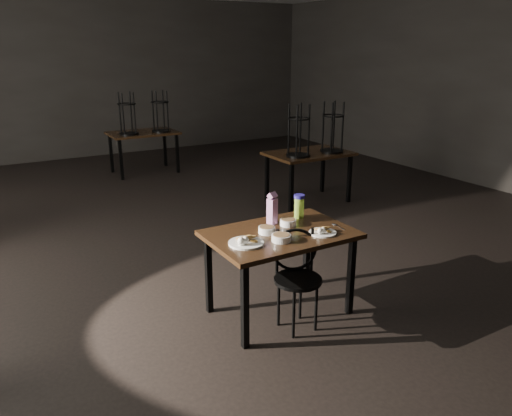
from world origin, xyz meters
TOP-DOWN VIEW (x-y plane):
  - room at (-0.06, 0.01)m, footprint 12.00×12.04m
  - main_table at (-0.19, -1.51)m, footprint 1.20×0.80m
  - plate_left at (-0.57, -1.60)m, footprint 0.28×0.28m
  - plate_right at (0.09, -1.71)m, footprint 0.23×0.23m
  - bowl_near at (-0.30, -1.47)m, footprint 0.14×0.14m
  - bowl_far at (-0.04, -1.40)m, footprint 0.14×0.14m
  - bowl_big at (-0.29, -1.68)m, footprint 0.16×0.16m
  - juice_carton at (-0.14, -1.29)m, footprint 0.09×0.09m
  - water_bottle at (0.15, -1.28)m, footprint 0.11×0.11m
  - spoon at (0.31, -1.61)m, footprint 0.04×0.18m
  - bentwood_chair at (-0.18, -1.74)m, footprint 0.44×0.43m
  - bg_table_right at (1.96, 1.00)m, footprint 1.20×0.80m
  - bg_table_far at (0.45, 4.00)m, footprint 1.20×0.80m

SIDE VIEW (x-z plane):
  - bentwood_chair at x=-0.18m, z-range 0.08..0.90m
  - main_table at x=-0.19m, z-range 0.30..1.05m
  - bg_table_right at x=1.96m, z-range 0.01..1.49m
  - bg_table_far at x=0.45m, z-range 0.01..1.49m
  - spoon at x=0.31m, z-range 0.75..0.76m
  - plate_right at x=0.09m, z-range 0.73..0.81m
  - plate_left at x=-0.57m, z-range 0.73..0.82m
  - bowl_big at x=-0.29m, z-range 0.75..0.81m
  - bowl_far at x=-0.04m, z-range 0.75..0.81m
  - bowl_near at x=-0.30m, z-range 0.75..0.81m
  - water_bottle at x=0.15m, z-range 0.75..0.97m
  - juice_carton at x=-0.14m, z-range 0.74..1.02m
  - room at x=-0.06m, z-range 0.72..3.94m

